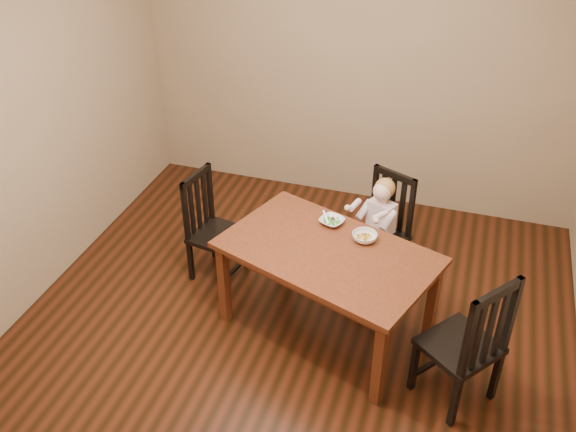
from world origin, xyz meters
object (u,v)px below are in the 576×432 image
(chair_child, at_px, (382,230))
(chair_left, at_px, (212,228))
(dining_table, at_px, (328,260))
(chair_right, at_px, (467,344))
(toddler, at_px, (380,220))
(bowl_peas, at_px, (332,221))
(bowl_veg, at_px, (365,237))

(chair_child, bearing_deg, chair_left, 39.91)
(dining_table, xyz_separation_m, chair_left, (-1.03, 0.37, -0.20))
(chair_left, distance_m, chair_right, 2.15)
(chair_child, relative_size, toddler, 1.93)
(chair_left, xyz_separation_m, chair_right, (2.02, -0.74, 0.05))
(chair_left, height_order, chair_right, chair_right)
(dining_table, xyz_separation_m, toddler, (0.23, 0.70, -0.07))
(toddler, height_order, bowl_peas, toddler)
(toddler, bearing_deg, chair_left, 38.36)
(dining_table, relative_size, chair_left, 1.81)
(bowl_peas, distance_m, bowl_veg, 0.30)
(dining_table, distance_m, bowl_veg, 0.30)
(dining_table, height_order, bowl_peas, bowl_peas)
(dining_table, bearing_deg, chair_left, 160.16)
(toddler, bearing_deg, chair_child, -90.00)
(dining_table, height_order, chair_left, chair_left)
(bowl_veg, bearing_deg, chair_left, 171.65)
(toddler, bearing_deg, bowl_peas, 76.95)
(chair_left, bearing_deg, chair_right, 79.91)
(chair_left, distance_m, bowl_peas, 1.03)
(dining_table, distance_m, bowl_peas, 0.34)
(chair_child, bearing_deg, toddler, 90.00)
(dining_table, relative_size, chair_child, 1.79)
(chair_left, bearing_deg, dining_table, 80.17)
(chair_left, bearing_deg, bowl_veg, 91.66)
(chair_left, relative_size, bowl_veg, 5.14)
(toddler, relative_size, bowl_veg, 2.69)
(chair_child, relative_size, bowl_peas, 5.41)
(chair_left, bearing_deg, chair_child, 116.19)
(toddler, xyz_separation_m, bowl_peas, (-0.29, -0.38, 0.18))
(dining_table, relative_size, toddler, 3.46)
(chair_left, height_order, bowl_veg, chair_left)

